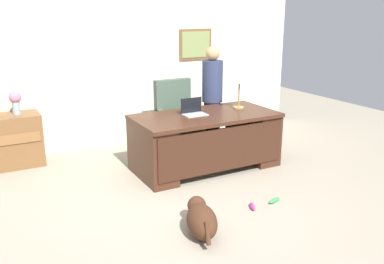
{
  "coord_description": "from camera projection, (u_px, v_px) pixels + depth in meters",
  "views": [
    {
      "loc": [
        -2.1,
        -4.04,
        2.2
      ],
      "look_at": [
        0.25,
        0.3,
        0.75
      ],
      "focal_mm": 39.61,
      "sensor_mm": 36.0,
      "label": 1
    }
  ],
  "objects": [
    {
      "name": "dog_toy_bone",
      "position": [
        252.0,
        206.0,
        4.83
      ],
      "size": [
        0.12,
        0.18,
        0.05
      ],
      "primitive_type": "ellipsoid",
      "rotation": [
        0.0,
        0.0,
        1.14
      ],
      "color": "#D8338C",
      "rests_on": "ground_plane"
    },
    {
      "name": "ground_plane",
      "position": [
        185.0,
        202.0,
        4.99
      ],
      "size": [
        12.0,
        12.0,
        0.0
      ],
      "primitive_type": "plane",
      "color": "#9E937F"
    },
    {
      "name": "back_wall",
      "position": [
        110.0,
        63.0,
        6.8
      ],
      "size": [
        7.0,
        0.16,
        2.7
      ],
      "color": "beige",
      "rests_on": "ground_plane"
    },
    {
      "name": "dog_toy_plush",
      "position": [
        275.0,
        200.0,
        4.98
      ],
      "size": [
        0.2,
        0.1,
        0.05
      ],
      "primitive_type": "ellipsoid",
      "rotation": [
        0.0,
        0.0,
        3.4
      ],
      "color": "green",
      "rests_on": "ground_plane"
    },
    {
      "name": "vase_with_flowers",
      "position": [
        15.0,
        100.0,
        5.92
      ],
      "size": [
        0.17,
        0.17,
        0.33
      ],
      "color": "#98ADBC",
      "rests_on": "credenza"
    },
    {
      "name": "desk_lamp",
      "position": [
        239.0,
        78.0,
        6.09
      ],
      "size": [
        0.22,
        0.22,
        0.57
      ],
      "color": "#9E8447",
      "rests_on": "desk"
    },
    {
      "name": "dog_lying",
      "position": [
        201.0,
        219.0,
        4.26
      ],
      "size": [
        0.46,
        0.7,
        0.3
      ],
      "color": "#472819",
      "rests_on": "ground_plane"
    },
    {
      "name": "person_standing",
      "position": [
        212.0,
        98.0,
        6.64
      ],
      "size": [
        0.32,
        0.32,
        1.65
      ],
      "color": "#262323",
      "rests_on": "ground_plane"
    },
    {
      "name": "armchair",
      "position": [
        177.0,
        120.0,
        6.69
      ],
      "size": [
        0.6,
        0.59,
        1.12
      ],
      "color": "#475B4C",
      "rests_on": "ground_plane"
    },
    {
      "name": "desk",
      "position": [
        206.0,
        139.0,
        5.94
      ],
      "size": [
        2.0,
        1.0,
        0.78
      ],
      "color": "#422316",
      "rests_on": "ground_plane"
    },
    {
      "name": "laptop",
      "position": [
        193.0,
        111.0,
        5.84
      ],
      "size": [
        0.32,
        0.22,
        0.22
      ],
      "color": "#B2B5BA",
      "rests_on": "desk"
    }
  ]
}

